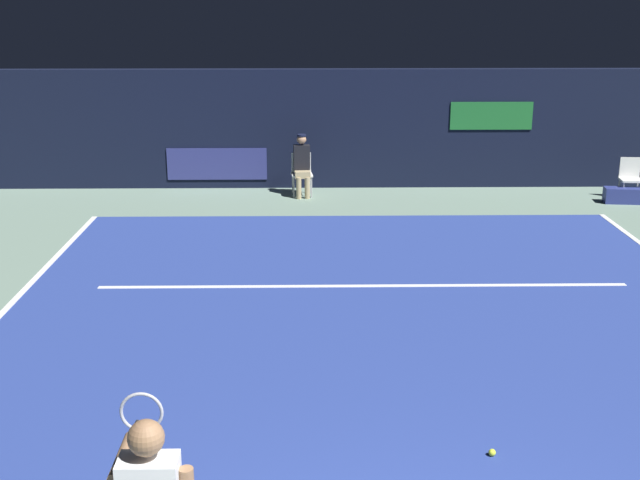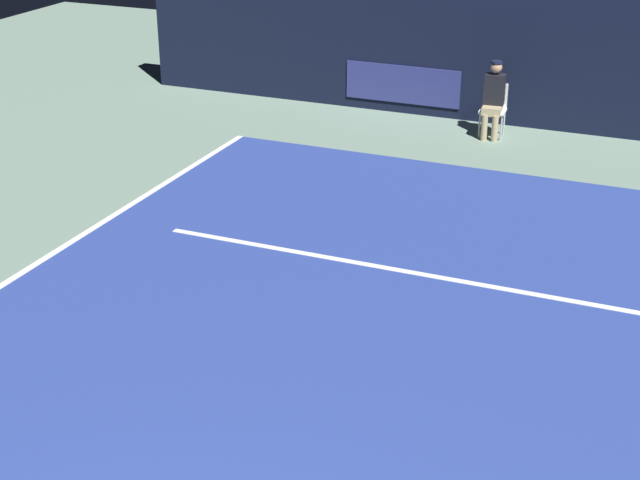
{
  "view_description": "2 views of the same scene",
  "coord_description": "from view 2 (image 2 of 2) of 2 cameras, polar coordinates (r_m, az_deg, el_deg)",
  "views": [
    {
      "loc": [
        -0.82,
        -3.9,
        4.09
      ],
      "look_at": [
        -0.65,
        6.31,
        1.03
      ],
      "focal_mm": 45.54,
      "sensor_mm": 36.0,
      "label": 1
    },
    {
      "loc": [
        2.55,
        -2.91,
        5.21
      ],
      "look_at": [
        -1.08,
        5.72,
        1.01
      ],
      "focal_mm": 54.16,
      "sensor_mm": 36.0,
      "label": 2
    }
  ],
  "objects": [
    {
      "name": "line_service",
      "position": [
        11.75,
        7.91,
        -2.35
      ],
      "size": [
        7.78,
        0.1,
        0.01
      ],
      "primitive_type": "cube",
      "color": "white",
      "rests_on": "court_surface"
    },
    {
      "name": "line_sideline_right",
      "position": [
        12.17,
        -18.06,
        -2.41
      ],
      "size": [
        0.1,
        12.32,
        0.01
      ],
      "primitive_type": "cube",
      "color": "white",
      "rests_on": "court_surface"
    },
    {
      "name": "line_judge_on_chair",
      "position": [
        16.92,
        10.22,
        8.24
      ],
      "size": [
        0.47,
        0.55,
        1.32
      ],
      "color": "white",
      "rests_on": "ground"
    },
    {
      "name": "back_wall",
      "position": [
        17.48,
        14.07,
        10.48
      ],
      "size": [
        16.07,
        0.33,
        2.6
      ],
      "color": "black",
      "rests_on": "ground"
    },
    {
      "name": "ground_plane",
      "position": [
        9.94,
        4.53,
        -7.56
      ],
      "size": [
        31.24,
        31.24,
        0.0
      ],
      "primitive_type": "plane",
      "color": "slate"
    },
    {
      "name": "court_surface",
      "position": [
        9.93,
        4.53,
        -7.53
      ],
      "size": [
        9.97,
        12.32,
        0.01
      ],
      "primitive_type": "cube",
      "color": "navy",
      "rests_on": "ground"
    }
  ]
}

